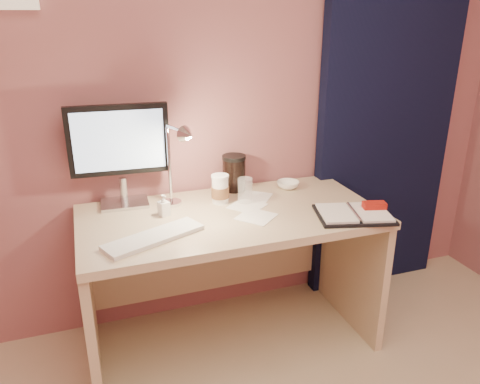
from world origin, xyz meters
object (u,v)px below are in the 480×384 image
object	(u,v)px
planner	(356,213)
bowl	(288,185)
clear_cup	(245,190)
desk_lamp	(165,159)
lotion_bottle	(164,205)
dark_jar	(234,175)
coffee_cup	(220,190)
desk	(226,249)
monitor	(119,147)
keyboard	(154,237)

from	to	relation	value
planner	bowl	distance (m)	0.46
clear_cup	desk_lamp	size ratio (longest dim) A/B	0.30
lotion_bottle	dark_jar	bearing A→B (deg)	27.52
planner	coffee_cup	world-z (taller)	coffee_cup
dark_jar	desk	bearing A→B (deg)	-118.15
desk	monitor	size ratio (longest dim) A/B	2.82
bowl	desk_lamp	distance (m)	0.73
desk_lamp	planner	bearing A→B (deg)	-41.51
clear_cup	lotion_bottle	size ratio (longest dim) A/B	1.23
clear_cup	bowl	distance (m)	0.31
planner	coffee_cup	xyz separation A→B (m)	(-0.55, 0.37, 0.05)
keyboard	desk	bearing A→B (deg)	7.98
keyboard	coffee_cup	size ratio (longest dim) A/B	3.03
desk	desk_lamp	size ratio (longest dim) A/B	3.33
bowl	dark_jar	xyz separation A→B (m)	(-0.28, 0.07, 0.07)
coffee_cup	desk_lamp	size ratio (longest dim) A/B	0.34
clear_cup	keyboard	bearing A→B (deg)	-152.41
desk_lamp	clear_cup	bearing A→B (deg)	-19.10
keyboard	lotion_bottle	world-z (taller)	lotion_bottle
keyboard	planner	xyz separation A→B (m)	(0.93, -0.07, 0.00)
bowl	lotion_bottle	size ratio (longest dim) A/B	1.18
monitor	desk_lamp	world-z (taller)	monitor
planner	clear_cup	bearing A→B (deg)	157.58
desk	lotion_bottle	world-z (taller)	lotion_bottle
planner	dark_jar	size ratio (longest dim) A/B	2.30
keyboard	coffee_cup	distance (m)	0.49
planner	coffee_cup	size ratio (longest dim) A/B	2.74
desk	lotion_bottle	xyz separation A→B (m)	(-0.30, -0.00, 0.28)
keyboard	coffee_cup	bearing A→B (deg)	15.47
coffee_cup	desk_lamp	world-z (taller)	desk_lamp
keyboard	clear_cup	distance (m)	0.56
dark_jar	planner	bearing A→B (deg)	-50.37
monitor	clear_cup	distance (m)	0.64
planner	desk_lamp	bearing A→B (deg)	173.54
planner	dark_jar	world-z (taller)	dark_jar
desk	coffee_cup	world-z (taller)	coffee_cup
coffee_cup	bowl	distance (m)	0.41
monitor	bowl	world-z (taller)	monitor
bowl	dark_jar	size ratio (longest dim) A/B	0.71
desk	coffee_cup	bearing A→B (deg)	94.53
lotion_bottle	dark_jar	xyz separation A→B (m)	(0.42, 0.22, 0.03)
bowl	dark_jar	bearing A→B (deg)	165.88
monitor	keyboard	distance (m)	0.52
monitor	dark_jar	distance (m)	0.61
desk_lamp	dark_jar	bearing A→B (deg)	6.00
monitor	desk	bearing A→B (deg)	-19.47
desk	clear_cup	size ratio (longest dim) A/B	11.15
clear_cup	lotion_bottle	xyz separation A→B (m)	(-0.41, -0.03, -0.01)
monitor	lotion_bottle	bearing A→B (deg)	-47.14
lotion_bottle	dark_jar	distance (m)	0.47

